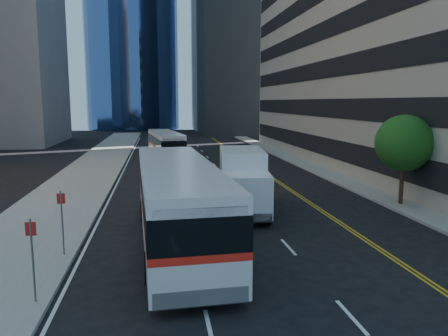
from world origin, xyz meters
name	(u,v)px	position (x,y,z in m)	size (l,w,h in m)	color
ground	(291,265)	(0.00, 0.00, 0.00)	(160.00, 160.00, 0.00)	black
sidewalk_west	(94,168)	(-10.50, 25.00, 0.07)	(5.00, 90.00, 0.15)	gray
sidewalk_east	(304,164)	(9.00, 25.00, 0.07)	(2.00, 90.00, 0.15)	gray
street_tree	(404,143)	(9.00, 8.00, 3.64)	(3.20, 3.20, 5.10)	#332114
bus_front	(177,200)	(-4.00, 3.13, 1.88)	(3.60, 13.46, 3.44)	silver
bus_rear	(166,144)	(-4.00, 31.15, 1.54)	(3.77, 11.18, 2.83)	silver
box_truck	(243,180)	(-0.22, 8.24, 1.74)	(3.16, 7.13, 3.30)	white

